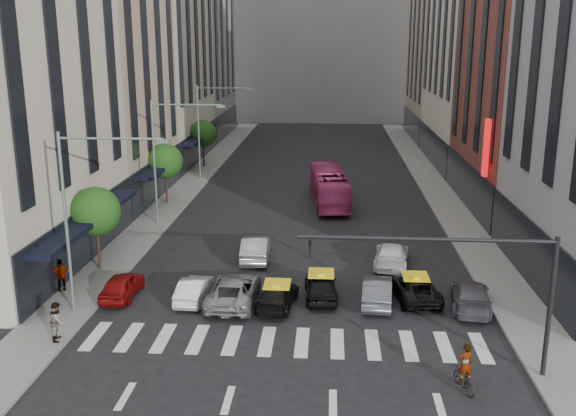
% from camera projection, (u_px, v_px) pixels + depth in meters
% --- Properties ---
extents(ground, '(160.00, 160.00, 0.00)m').
position_uv_depth(ground, '(287.00, 358.00, 27.71)').
color(ground, black).
rests_on(ground, ground).
extents(sidewalk_left, '(3.00, 96.00, 0.15)m').
position_uv_depth(sidewalk_left, '(182.00, 192.00, 57.37)').
color(sidewalk_left, slate).
rests_on(sidewalk_left, ground).
extents(sidewalk_right, '(3.00, 96.00, 0.15)m').
position_uv_depth(sidewalk_right, '(442.00, 196.00, 55.89)').
color(sidewalk_right, slate).
rests_on(sidewalk_right, ground).
extents(building_left_b, '(8.00, 16.00, 24.00)m').
position_uv_depth(building_left_b, '(104.00, 56.00, 52.76)').
color(building_left_b, tan).
rests_on(building_left_b, ground).
extents(building_left_d, '(8.00, 18.00, 30.00)m').
position_uv_depth(building_left_d, '(195.00, 27.00, 87.69)').
color(building_left_d, gray).
rests_on(building_left_d, ground).
extents(building_right_b, '(8.00, 18.00, 26.00)m').
position_uv_depth(building_right_b, '(530.00, 44.00, 49.35)').
color(building_right_b, brown).
rests_on(building_right_b, ground).
extents(building_right_d, '(8.00, 18.00, 28.00)m').
position_uv_depth(building_right_d, '(446.00, 34.00, 85.76)').
color(building_right_d, tan).
rests_on(building_right_d, ground).
extents(building_far, '(30.00, 10.00, 36.00)m').
position_uv_depth(building_far, '(322.00, 10.00, 105.14)').
color(building_far, gray).
rests_on(building_far, ground).
extents(tree_near, '(2.88, 2.88, 4.95)m').
position_uv_depth(tree_near, '(96.00, 212.00, 37.18)').
color(tree_near, black).
rests_on(tree_near, sidewalk_left).
extents(tree_mid, '(2.88, 2.88, 4.95)m').
position_uv_depth(tree_mid, '(165.00, 161.00, 52.62)').
color(tree_mid, black).
rests_on(tree_mid, sidewalk_left).
extents(tree_far, '(2.88, 2.88, 4.95)m').
position_uv_depth(tree_far, '(203.00, 133.00, 68.06)').
color(tree_far, black).
rests_on(tree_far, sidewalk_left).
extents(streetlamp_near, '(5.38, 0.25, 9.00)m').
position_uv_depth(streetlamp_near, '(83.00, 199.00, 30.71)').
color(streetlamp_near, gray).
rests_on(streetlamp_near, sidewalk_left).
extents(streetlamp_mid, '(5.38, 0.25, 9.00)m').
position_uv_depth(streetlamp_mid, '(167.00, 146.00, 46.15)').
color(streetlamp_mid, gray).
rests_on(streetlamp_mid, sidewalk_left).
extents(streetlamp_far, '(5.38, 0.25, 9.00)m').
position_uv_depth(streetlamp_far, '(208.00, 119.00, 61.58)').
color(streetlamp_far, gray).
rests_on(streetlamp_far, sidewalk_left).
extents(traffic_signal, '(10.10, 0.20, 6.00)m').
position_uv_depth(traffic_signal, '(480.00, 273.00, 25.11)').
color(traffic_signal, black).
rests_on(traffic_signal, ground).
extents(liberty_sign, '(0.30, 0.70, 4.00)m').
position_uv_depth(liberty_sign, '(486.00, 148.00, 44.66)').
color(liberty_sign, red).
rests_on(liberty_sign, ground).
extents(car_red, '(1.62, 3.92, 1.33)m').
position_uv_depth(car_red, '(122.00, 285.00, 34.08)').
color(car_red, maroon).
rests_on(car_red, ground).
extents(car_white_front, '(1.51, 3.86, 1.25)m').
position_uv_depth(car_white_front, '(194.00, 289.00, 33.64)').
color(car_white_front, silver).
rests_on(car_white_front, ground).
extents(car_silver, '(2.47, 5.23, 1.44)m').
position_uv_depth(car_silver, '(234.00, 290.00, 33.26)').
color(car_silver, gray).
rests_on(car_silver, ground).
extents(taxi_left, '(2.22, 4.37, 1.22)m').
position_uv_depth(taxi_left, '(277.00, 296.00, 32.86)').
color(taxi_left, black).
rests_on(taxi_left, ground).
extents(taxi_center, '(1.92, 4.22, 1.40)m').
position_uv_depth(taxi_center, '(321.00, 286.00, 33.86)').
color(taxi_center, black).
rests_on(taxi_center, ground).
extents(car_grey_mid, '(1.85, 4.34, 1.39)m').
position_uv_depth(car_grey_mid, '(377.00, 291.00, 33.27)').
color(car_grey_mid, '#484B51').
rests_on(car_grey_mid, ground).
extents(taxi_right, '(2.60, 4.71, 1.25)m').
position_uv_depth(taxi_right, '(415.00, 288.00, 33.83)').
color(taxi_right, black).
rests_on(taxi_right, ground).
extents(car_grey_curb, '(2.52, 4.88, 1.35)m').
position_uv_depth(car_grey_curb, '(470.00, 296.00, 32.66)').
color(car_grey_curb, '#474A50').
rests_on(car_grey_curb, ground).
extents(car_row2_left, '(1.79, 4.68, 1.52)m').
position_uv_depth(car_row2_left, '(256.00, 248.00, 39.89)').
color(car_row2_left, '#A2A2A7').
rests_on(car_row2_left, ground).
extents(car_row2_right, '(2.58, 4.98, 1.38)m').
position_uv_depth(car_row2_right, '(391.00, 255.00, 38.85)').
color(car_row2_right, white).
rests_on(car_row2_right, ground).
extents(bus, '(3.49, 10.77, 2.95)m').
position_uv_depth(bus, '(329.00, 187.00, 53.26)').
color(bus, '#C4397B').
rests_on(bus, ground).
extents(motorcycle, '(1.04, 1.77, 0.88)m').
position_uv_depth(motorcycle, '(464.00, 380.00, 25.05)').
color(motorcycle, black).
rests_on(motorcycle, ground).
extents(rider, '(0.72, 0.57, 1.72)m').
position_uv_depth(rider, '(466.00, 349.00, 24.72)').
color(rider, gray).
rests_on(rider, motorcycle).
extents(pedestrian_near, '(0.86, 1.01, 1.80)m').
position_uv_depth(pedestrian_near, '(57.00, 321.00, 28.84)').
color(pedestrian_near, gray).
rests_on(pedestrian_near, sidewalk_left).
extents(pedestrian_far, '(1.14, 0.89, 1.80)m').
position_uv_depth(pedestrian_far, '(61.00, 275.00, 34.46)').
color(pedestrian_far, gray).
rests_on(pedestrian_far, sidewalk_left).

